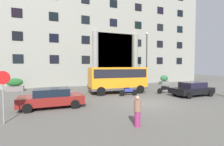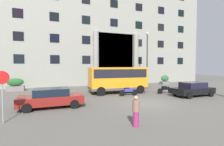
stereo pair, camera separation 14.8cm
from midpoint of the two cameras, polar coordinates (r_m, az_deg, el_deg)
ground_plane at (r=13.69m, az=12.07°, el=-10.55°), size 80.00×64.00×0.12m
office_building_facade at (r=30.19m, az=-6.38°, el=13.88°), size 39.00×9.69×17.92m
orange_minibus at (r=18.18m, az=2.21°, el=-1.66°), size 6.39×2.99×2.85m
bus_stop_sign at (r=21.80m, az=10.49°, el=-1.52°), size 0.44×0.08×2.39m
hedge_planter_entrance_left at (r=22.62m, az=-30.62°, el=-3.60°), size 1.89×0.81×1.53m
hedge_planter_far_west at (r=24.66m, az=8.07°, el=-2.70°), size 1.97×0.96×1.61m
hedge_planter_entrance_right at (r=22.23m, az=-5.65°, el=-3.69°), size 2.01×0.78×1.27m
hedge_planter_west at (r=27.72m, az=18.22°, el=-2.32°), size 1.46×0.83×1.50m
white_taxi_kerbside at (r=12.71m, az=-20.16°, el=-8.09°), size 4.48×2.10×1.40m
parked_hatchback_near at (r=18.18m, az=26.75°, el=-5.03°), size 4.28×2.10×1.40m
motorcycle_far_end at (r=14.59m, az=-17.09°, el=-7.73°), size 1.92×0.58×0.89m
motorcycle_near_kerb at (r=16.52m, az=5.91°, el=-6.42°), size 1.96×0.55×0.89m
scooter_by_planter at (r=18.69m, az=18.34°, el=-5.48°), size 1.98×0.55×0.89m
stop_sign_side_street at (r=10.21m, az=-33.81°, el=-3.98°), size 0.70×0.07×2.77m
pedestrian_woman_dark_dress at (r=8.37m, az=8.91°, el=-13.14°), size 0.36×0.36×1.56m
lamppost_plaza_centre at (r=24.00m, az=12.42°, el=6.15°), size 0.40×0.40×7.85m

